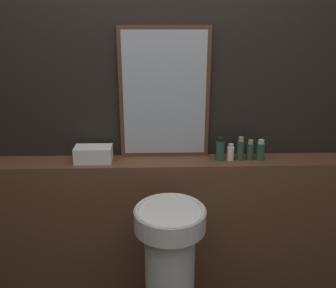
{
  "coord_description": "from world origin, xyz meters",
  "views": [
    {
      "loc": [
        0.03,
        -0.98,
        1.85
      ],
      "look_at": [
        0.1,
        1.12,
        1.13
      ],
      "focal_mm": 40.0,
      "sensor_mm": 36.0,
      "label": 1
    }
  ],
  "objects_px": {
    "lotion_bottle": "(240,149)",
    "hand_soap_bottle": "(260,151)",
    "towel_stack": "(94,154)",
    "body_wash_bottle": "(250,151)",
    "mirror": "(164,94)",
    "conditioner_bottle": "(230,153)",
    "pedestal_sink": "(170,269)",
    "shampoo_bottle": "(220,150)"
  },
  "relations": [
    {
      "from": "lotion_bottle",
      "to": "hand_soap_bottle",
      "type": "bearing_deg",
      "value": 0.0
    },
    {
      "from": "conditioner_bottle",
      "to": "body_wash_bottle",
      "type": "bearing_deg",
      "value": 0.0
    },
    {
      "from": "towel_stack",
      "to": "lotion_bottle",
      "type": "relative_size",
      "value": 1.5
    },
    {
      "from": "mirror",
      "to": "lotion_bottle",
      "type": "bearing_deg",
      "value": -10.77
    },
    {
      "from": "towel_stack",
      "to": "hand_soap_bottle",
      "type": "bearing_deg",
      "value": 0.0
    },
    {
      "from": "pedestal_sink",
      "to": "mirror",
      "type": "height_order",
      "value": "mirror"
    },
    {
      "from": "towel_stack",
      "to": "hand_soap_bottle",
      "type": "relative_size",
      "value": 1.73
    },
    {
      "from": "body_wash_bottle",
      "to": "pedestal_sink",
      "type": "bearing_deg",
      "value": -140.04
    },
    {
      "from": "conditioner_bottle",
      "to": "lotion_bottle",
      "type": "distance_m",
      "value": 0.07
    },
    {
      "from": "body_wash_bottle",
      "to": "hand_soap_bottle",
      "type": "relative_size",
      "value": 0.99
    },
    {
      "from": "pedestal_sink",
      "to": "body_wash_bottle",
      "type": "distance_m",
      "value": 0.88
    },
    {
      "from": "towel_stack",
      "to": "lotion_bottle",
      "type": "distance_m",
      "value": 0.93
    },
    {
      "from": "mirror",
      "to": "hand_soap_bottle",
      "type": "distance_m",
      "value": 0.71
    },
    {
      "from": "hand_soap_bottle",
      "to": "shampoo_bottle",
      "type": "bearing_deg",
      "value": 180.0
    },
    {
      "from": "towel_stack",
      "to": "body_wash_bottle",
      "type": "relative_size",
      "value": 1.75
    },
    {
      "from": "shampoo_bottle",
      "to": "conditioner_bottle",
      "type": "height_order",
      "value": "shampoo_bottle"
    },
    {
      "from": "towel_stack",
      "to": "conditioner_bottle",
      "type": "relative_size",
      "value": 2.14
    },
    {
      "from": "pedestal_sink",
      "to": "mirror",
      "type": "relative_size",
      "value": 1.07
    },
    {
      "from": "mirror",
      "to": "shampoo_bottle",
      "type": "bearing_deg",
      "value": -14.63
    },
    {
      "from": "towel_stack",
      "to": "body_wash_bottle",
      "type": "xyz_separation_m",
      "value": [
        0.99,
        0.0,
        0.01
      ]
    },
    {
      "from": "lotion_bottle",
      "to": "towel_stack",
      "type": "bearing_deg",
      "value": 180.0
    },
    {
      "from": "towel_stack",
      "to": "conditioner_bottle",
      "type": "bearing_deg",
      "value": 0.0
    },
    {
      "from": "pedestal_sink",
      "to": "lotion_bottle",
      "type": "height_order",
      "value": "lotion_bottle"
    },
    {
      "from": "shampoo_bottle",
      "to": "hand_soap_bottle",
      "type": "height_order",
      "value": "shampoo_bottle"
    },
    {
      "from": "mirror",
      "to": "pedestal_sink",
      "type": "bearing_deg",
      "value": -88.33
    },
    {
      "from": "towel_stack",
      "to": "pedestal_sink",
      "type": "bearing_deg",
      "value": -43.42
    },
    {
      "from": "pedestal_sink",
      "to": "hand_soap_bottle",
      "type": "bearing_deg",
      "value": 36.63
    },
    {
      "from": "shampoo_bottle",
      "to": "lotion_bottle",
      "type": "xyz_separation_m",
      "value": [
        0.13,
        -0.0,
        0.0
      ]
    },
    {
      "from": "mirror",
      "to": "hand_soap_bottle",
      "type": "relative_size",
      "value": 6.16
    },
    {
      "from": "towel_stack",
      "to": "lotion_bottle",
      "type": "xyz_separation_m",
      "value": [
        0.93,
        -0.0,
        0.02
      ]
    },
    {
      "from": "mirror",
      "to": "hand_soap_bottle",
      "type": "height_order",
      "value": "mirror"
    },
    {
      "from": "pedestal_sink",
      "to": "lotion_bottle",
      "type": "xyz_separation_m",
      "value": [
        0.46,
        0.44,
        0.56
      ]
    },
    {
      "from": "conditioner_bottle",
      "to": "shampoo_bottle",
      "type": "bearing_deg",
      "value": 180.0
    },
    {
      "from": "towel_stack",
      "to": "body_wash_bottle",
      "type": "distance_m",
      "value": 0.99
    },
    {
      "from": "pedestal_sink",
      "to": "body_wash_bottle",
      "type": "height_order",
      "value": "body_wash_bottle"
    },
    {
      "from": "body_wash_bottle",
      "to": "hand_soap_bottle",
      "type": "distance_m",
      "value": 0.07
    },
    {
      "from": "towel_stack",
      "to": "hand_soap_bottle",
      "type": "distance_m",
      "value": 1.06
    },
    {
      "from": "pedestal_sink",
      "to": "towel_stack",
      "type": "height_order",
      "value": "towel_stack"
    },
    {
      "from": "body_wash_bottle",
      "to": "hand_soap_bottle",
      "type": "xyz_separation_m",
      "value": [
        0.07,
        0.0,
        0.0
      ]
    },
    {
      "from": "mirror",
      "to": "shampoo_bottle",
      "type": "xyz_separation_m",
      "value": [
        0.35,
        -0.09,
        -0.34
      ]
    },
    {
      "from": "hand_soap_bottle",
      "to": "towel_stack",
      "type": "bearing_deg",
      "value": 180.0
    },
    {
      "from": "mirror",
      "to": "towel_stack",
      "type": "height_order",
      "value": "mirror"
    }
  ]
}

